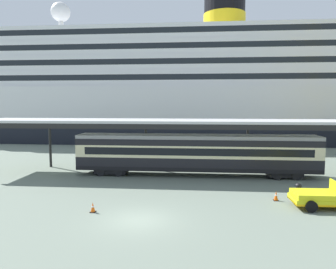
% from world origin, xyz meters
% --- Properties ---
extents(ground_plane, '(400.00, 400.00, 0.00)m').
position_xyz_m(ground_plane, '(0.00, 0.00, 0.00)').
color(ground_plane, slate).
extents(cruise_ship, '(120.20, 24.33, 30.47)m').
position_xyz_m(cruise_ship, '(8.95, 46.00, 9.94)').
color(cruise_ship, black).
rests_on(cruise_ship, ground).
extents(platform_canopy, '(44.13, 5.63, 5.57)m').
position_xyz_m(platform_canopy, '(3.54, 12.71, 5.35)').
color(platform_canopy, silver).
rests_on(platform_canopy, ground).
extents(train_carriage, '(23.76, 2.81, 4.11)m').
position_xyz_m(train_carriage, '(3.54, 12.32, 2.31)').
color(train_carriage, black).
rests_on(train_carriage, ground).
extents(traffic_cone_near, '(0.36, 0.36, 0.72)m').
position_xyz_m(traffic_cone_near, '(9.50, 4.76, 0.36)').
color(traffic_cone_near, black).
rests_on(traffic_cone_near, ground).
extents(traffic_cone_mid, '(0.36, 0.36, 0.68)m').
position_xyz_m(traffic_cone_mid, '(-3.30, 1.14, 0.33)').
color(traffic_cone_mid, black).
rests_on(traffic_cone_mid, ground).
extents(quay_bollard, '(0.48, 0.48, 0.96)m').
position_xyz_m(quay_bollard, '(11.62, 6.40, 0.52)').
color(quay_bollard, black).
rests_on(quay_bollard, ground).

